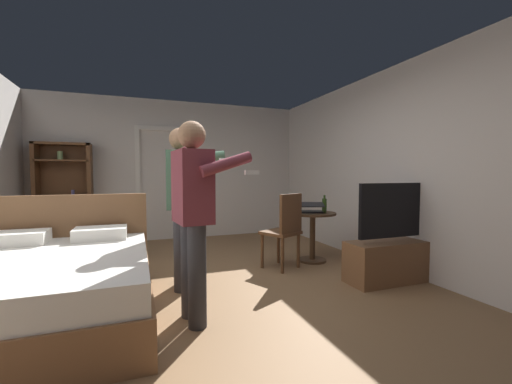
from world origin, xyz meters
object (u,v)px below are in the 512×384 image
Objects in this scene: wooden_chair at (285,228)px; person_blue_shirt at (194,208)px; bottle_on_table at (324,205)px; suitcase_dark at (104,245)px; bookshelf at (64,192)px; bed at (47,287)px; person_striped_shirt at (182,196)px; tv_flatscreen at (396,253)px; side_table at (313,228)px; laptop at (311,209)px.

person_blue_shirt is at bearing -141.35° from wooden_chair.
bottle_on_table is 0.42× the size of suitcase_dark.
person_blue_shirt is at bearing -65.62° from bookshelf.
bed is 7.82× the size of bottle_on_table.
bookshelf reaches higher than bed.
tv_flatscreen is at bearing -15.08° from person_striped_shirt.
side_table is at bearing 150.26° from bottle_on_table.
laptop is 0.26× the size of person_blue_shirt.
bottle_on_table is at bearing 109.29° from tv_flatscreen.
person_striped_shirt reaches higher than suitcase_dark.
person_blue_shirt is at bearing -145.73° from side_table.
laptop is at bearing 18.38° from wooden_chair.
bookshelf is 1.44× the size of tv_flatscreen.
bed is at bearing -111.28° from suitcase_dark.
bottle_on_table reaches higher than suitcase_dark.
person_blue_shirt is (1.16, -0.40, 0.66)m from bed.
side_table is (3.46, -2.17, -0.48)m from bookshelf.
suitcase_dark is at bearing -59.41° from bookshelf.
laptop is 1.72× the size of bottle_on_table.
bookshelf is 4.07m from laptop.
laptop is 0.20m from bottle_on_table.
bottle_on_table is 2.06m from person_striped_shirt.
laptop is 0.55m from wooden_chair.
person_striped_shirt is (-1.88, -0.43, 0.53)m from side_table.
side_table is (-0.49, 1.07, 0.15)m from tv_flatscreen.
side_table is at bearing 16.20° from bed.
bed is 3.15m from laptop.
laptop is 0.25× the size of person_striped_shirt.
tv_flatscreen is 1.74× the size of side_table.
bottle_on_table is at bearing -32.00° from bookshelf.
suitcase_dark is (-2.78, 1.02, -0.24)m from side_table.
bookshelf is 2.96× the size of suitcase_dark.
person_blue_shirt is (-2.03, -1.21, 0.16)m from bottle_on_table.
person_striped_shirt reaches higher than person_blue_shirt.
bookshelf is 3.79m from wooden_chair.
suitcase_dark is (-3.27, 2.08, -0.08)m from tv_flatscreen.
bookshelf reaches higher than bottle_on_table.
wooden_chair is 0.59× the size of person_blue_shirt.
bottle_on_table is 0.25× the size of wooden_chair.
bookshelf is at bearing 148.00° from bottle_on_table.
wooden_chair is (-0.53, -0.20, 0.07)m from side_table.
bed is 1.16× the size of person_blue_shirt.
bookshelf is 2.51× the size of side_table.
wooden_chair is 0.57× the size of person_striped_shirt.
person_striped_shirt is 1.87m from suitcase_dark.
bottle_on_table is at bearing -12.15° from laptop.
side_table is at bearing 34.27° from person_blue_shirt.
bookshelf is at bearing 107.44° from suitcase_dark.
person_blue_shirt reaches higher than side_table.
bookshelf is at bearing 121.38° from person_striped_shirt.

